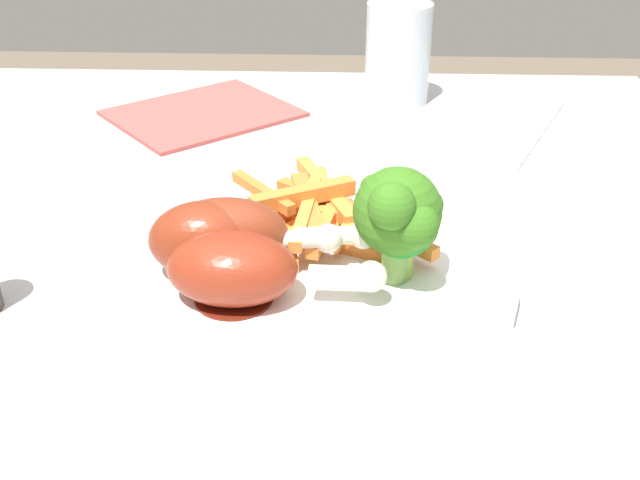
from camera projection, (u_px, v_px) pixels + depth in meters
The scene contains 11 objects.
dining_table at pixel (246, 426), 0.55m from camera, with size 0.98×0.81×0.70m.
dinner_plate at pixel (320, 274), 0.52m from camera, with size 0.26×0.26×0.01m, color white.
broccoli_floret_front at pixel (402, 222), 0.49m from camera, with size 0.05×0.05×0.06m.
broccoli_floret_middle at pixel (400, 213), 0.47m from camera, with size 0.06×0.06×0.08m.
carrot_fries_pile at pixel (318, 215), 0.55m from camera, with size 0.15×0.15×0.03m.
chicken_drumstick_near at pixel (213, 240), 0.49m from camera, with size 0.06×0.13×0.05m.
chicken_drumstick_far at pixel (244, 270), 0.47m from camera, with size 0.06×0.13×0.04m.
chicken_drumstick_extra at pixel (233, 236), 0.50m from camera, with size 0.05×0.14×0.05m.
fork at pixel (537, 132), 0.75m from camera, with size 0.19×0.01×0.01m, color silver.
water_glass at pixel (398, 53), 0.81m from camera, with size 0.07×0.07×0.10m, color silver.
napkin at pixel (203, 113), 0.79m from camera, with size 0.17×0.14×0.00m, color #B74C47.
Camera 1 is at (-0.41, -0.07, 0.98)m, focal length 43.55 mm.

